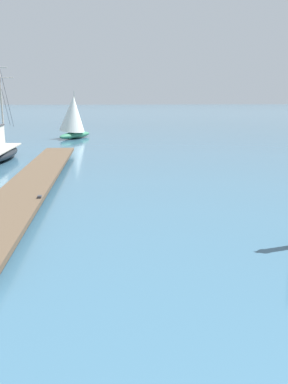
{
  "coord_description": "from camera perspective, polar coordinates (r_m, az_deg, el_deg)",
  "views": [
    {
      "loc": [
        -3.65,
        -1.1,
        3.8
      ],
      "look_at": [
        -2.66,
        9.33,
        1.4
      ],
      "focal_mm": 39.13,
      "sensor_mm": 36.0,
      "label": 1
    }
  ],
  "objects": [
    {
      "name": "floating_dock",
      "position": [
        18.63,
        -14.59,
        1.85
      ],
      "size": [
        1.93,
        20.69,
        0.53
      ],
      "color": "brown",
      "rests_on": "ground"
    },
    {
      "name": "distant_sailboat",
      "position": [
        39.25,
        -9.64,
        10.04
      ],
      "size": [
        3.48,
        4.55,
        4.28
      ],
      "color": "#337556",
      "rests_on": "ground"
    }
  ]
}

